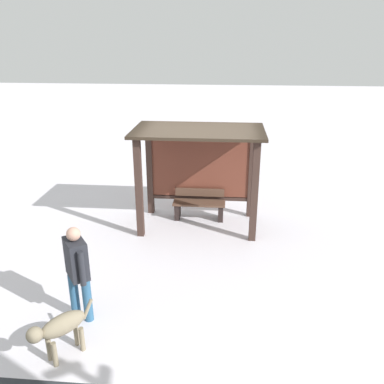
{
  "coord_description": "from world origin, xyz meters",
  "views": [
    {
      "loc": [
        0.62,
        -8.65,
        4.18
      ],
      "look_at": [
        -0.12,
        -0.31,
        0.95
      ],
      "focal_mm": 37.73,
      "sensor_mm": 36.0,
      "label": 1
    }
  ],
  "objects_px": {
    "dog": "(60,328)",
    "bus_shelter": "(199,156)",
    "bench_left_inside": "(199,206)",
    "person_walking": "(77,267)"
  },
  "relations": [
    {
      "from": "person_walking",
      "to": "bench_left_inside",
      "type": "bearing_deg",
      "value": 68.13
    },
    {
      "from": "bench_left_inside",
      "to": "person_walking",
      "type": "bearing_deg",
      "value": -111.87
    },
    {
      "from": "bus_shelter",
      "to": "dog",
      "type": "bearing_deg",
      "value": -108.57
    },
    {
      "from": "bus_shelter",
      "to": "bench_left_inside",
      "type": "relative_size",
      "value": 2.28
    },
    {
      "from": "dog",
      "to": "bus_shelter",
      "type": "bearing_deg",
      "value": 71.43
    },
    {
      "from": "bench_left_inside",
      "to": "person_walking",
      "type": "relative_size",
      "value": 0.79
    },
    {
      "from": "bench_left_inside",
      "to": "dog",
      "type": "distance_m",
      "value": 5.01
    },
    {
      "from": "bus_shelter",
      "to": "person_walking",
      "type": "height_order",
      "value": "bus_shelter"
    },
    {
      "from": "person_walking",
      "to": "dog",
      "type": "distance_m",
      "value": 0.95
    },
    {
      "from": "bus_shelter",
      "to": "person_walking",
      "type": "relative_size",
      "value": 1.8
    }
  ]
}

